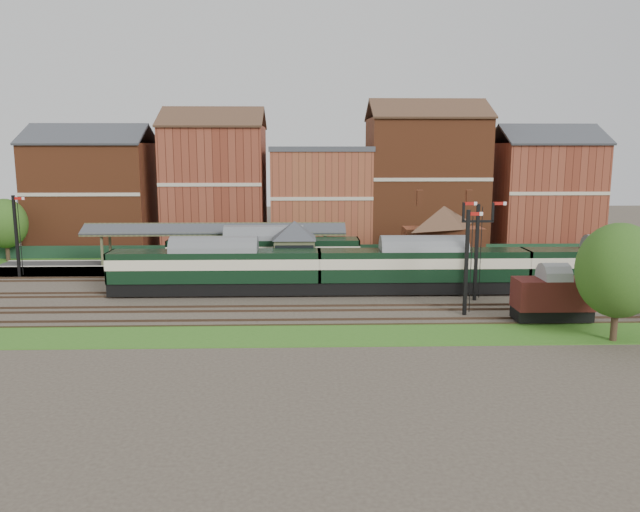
{
  "coord_description": "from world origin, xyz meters",
  "views": [
    {
      "loc": [
        -2.24,
        -52.53,
        12.62
      ],
      "look_at": [
        -0.73,
        2.0,
        3.0
      ],
      "focal_mm": 35.0,
      "sensor_mm": 36.0,
      "label": 1
    }
  ],
  "objects_px": {
    "semaphore_bracket": "(477,245)",
    "dmu_train": "(423,266)",
    "signal_box": "(295,252)",
    "platform_railcar": "(264,254)",
    "goods_van_a": "(553,296)"
  },
  "relations": [
    {
      "from": "signal_box",
      "to": "platform_railcar",
      "type": "relative_size",
      "value": 0.33
    },
    {
      "from": "semaphore_bracket",
      "to": "dmu_train",
      "type": "xyz_separation_m",
      "value": [
        -3.95,
        2.5,
        -2.22
      ]
    },
    {
      "from": "goods_van_a",
      "to": "dmu_train",
      "type": "bearing_deg",
      "value": 130.82
    },
    {
      "from": "signal_box",
      "to": "dmu_train",
      "type": "relative_size",
      "value": 0.11
    },
    {
      "from": "signal_box",
      "to": "semaphore_bracket",
      "type": "bearing_deg",
      "value": -20.92
    },
    {
      "from": "semaphore_bracket",
      "to": "dmu_train",
      "type": "bearing_deg",
      "value": 147.65
    },
    {
      "from": "dmu_train",
      "to": "platform_railcar",
      "type": "xyz_separation_m",
      "value": [
        -14.06,
        6.5,
        0.04
      ]
    },
    {
      "from": "signal_box",
      "to": "semaphore_bracket",
      "type": "relative_size",
      "value": 0.73
    },
    {
      "from": "dmu_train",
      "to": "platform_railcar",
      "type": "height_order",
      "value": "platform_railcar"
    },
    {
      "from": "signal_box",
      "to": "goods_van_a",
      "type": "xyz_separation_m",
      "value": [
        18.87,
        -12.25,
        -1.28
      ]
    },
    {
      "from": "signal_box",
      "to": "goods_van_a",
      "type": "relative_size",
      "value": 1.09
    },
    {
      "from": "dmu_train",
      "to": "goods_van_a",
      "type": "relative_size",
      "value": 9.78
    },
    {
      "from": "platform_railcar",
      "to": "semaphore_bracket",
      "type": "bearing_deg",
      "value": -26.56
    },
    {
      "from": "platform_railcar",
      "to": "goods_van_a",
      "type": "relative_size",
      "value": 3.32
    },
    {
      "from": "signal_box",
      "to": "goods_van_a",
      "type": "height_order",
      "value": "signal_box"
    }
  ]
}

